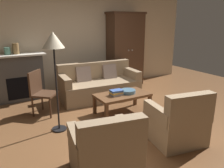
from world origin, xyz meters
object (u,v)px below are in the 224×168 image
Objects in this scene: fruit_bowl at (128,91)px; book_stack at (116,93)px; coffee_table at (122,96)px; mantel_vase_bronze at (16,49)px; mantel_vase_jade at (7,51)px; floor_lamp at (54,46)px; side_chair_wooden at (41,90)px; fireplace at (19,77)px; armoire at (125,49)px; armchair_near_left at (105,154)px; couch at (99,85)px; armchair_near_right at (177,123)px; dog at (108,125)px.

book_stack reaches higher than fruit_bowl.
mantel_vase_bronze is at bearing 132.15° from coffee_table.
mantel_vase_jade is at bearing 132.27° from book_stack.
coffee_table is at bearing 3.35° from floor_lamp.
coffee_table is 1.67m from side_chair_wooden.
mantel_vase_jade is (-0.18, -0.02, 0.64)m from fireplace.
mantel_vase_bronze is (0.18, 0.00, 0.04)m from mantel_vase_jade.
armoire reaches higher than floor_lamp.
fireplace is 1.42× the size of armchair_near_left.
armoire is at bearing 30.64° from couch.
side_chair_wooden reaches higher than armchair_near_left.
armoire is 1.07× the size of couch.
floor_lamp reaches higher than mantel_vase_jade.
armchair_near_right reaches higher than book_stack.
dog is (0.94, -2.71, -0.32)m from fireplace.
book_stack is 1.03× the size of mantel_vase_bronze.
armoire reaches higher than fruit_bowl.
armoire reaches higher than side_chair_wooden.
fireplace is 3.53m from armchair_near_left.
floor_lamp is (-1.37, -0.08, 1.11)m from coffee_table.
mantel_vase_bronze reaches higher than fruit_bowl.
mantel_vase_jade is 3.64m from armchair_near_left.
coffee_table is at bearing 52.01° from armchair_near_left.
side_chair_wooden is (-1.58, 0.81, 0.06)m from fruit_bowl.
book_stack is 1.42m from armchair_near_right.
fireplace is at bearing 178.49° from armoire.
armchair_near_left reaches higher than coffee_table.
fireplace is 2.99m from armoire.
mantel_vase_bronze reaches higher than book_stack.
book_stack is (1.56, -1.93, -0.09)m from fireplace.
armoire reaches higher than couch.
coffee_table is (1.71, -1.91, -0.20)m from fireplace.
book_stack is (-0.29, -0.01, 0.02)m from fruit_bowl.
side_chair_wooden is (0.26, -1.11, -0.06)m from fireplace.
couch is at bearing 81.38° from book_stack.
side_chair_wooden is at bearing 151.06° from coffee_table.
fruit_bowl is 1.22m from dog.
dog is at bearing -70.82° from mantel_vase_bronze.
side_chair_wooden is at bearing 95.23° from armchair_near_left.
armoire is 1.60m from couch.
book_stack is 0.15× the size of floor_lamp.
couch is 2.25m from mantel_vase_jade.
mantel_vase_bronze is 1.34m from side_chair_wooden.
armoire reaches higher than armchair_near_left.
coffee_table is 2.00m from armchair_near_left.
couch is 2.51m from armchair_near_right.
fruit_bowl is at bearing 48.99° from armchair_near_left.
couch is 2.22× the size of armchair_near_left.
armchair_near_left is at bearing -125.92° from armoire.
couch is at bearing 67.41° from dog.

